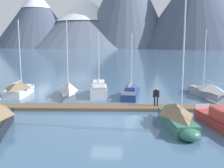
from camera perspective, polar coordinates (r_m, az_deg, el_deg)
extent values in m
plane|color=#426689|center=(21.96, -1.10, -7.69)|extent=(700.00, 700.00, 0.00)
cone|color=#424C60|center=(211.17, -15.09, 12.70)|extent=(60.47, 60.47, 40.31)
cone|color=slate|center=(208.52, -5.09, 12.31)|extent=(89.98, 89.98, 35.17)
cone|color=white|center=(209.20, -5.12, 14.78)|extent=(46.17, 46.17, 17.19)
cone|color=#424C60|center=(194.71, 16.69, 14.99)|extent=(73.93, 73.93, 54.12)
cube|color=brown|center=(25.76, -0.31, -4.78)|extent=(24.22, 3.03, 0.30)
cylinder|color=#38383D|center=(24.97, -0.37, -5.31)|extent=(23.18, 1.29, 0.24)
cylinder|color=#38383D|center=(26.57, -0.26, -4.41)|extent=(23.18, 1.29, 0.24)
cube|color=white|center=(33.28, -18.30, -1.50)|extent=(1.94, 4.73, 0.92)
ellipsoid|color=white|center=(35.78, -16.75, -0.69)|extent=(1.61, 2.13, 0.87)
cube|color=slate|center=(33.20, -18.33, -0.78)|extent=(1.97, 4.64, 0.06)
cylinder|color=silver|center=(33.50, -18.20, 5.87)|extent=(0.10, 0.10, 7.53)
cylinder|color=silver|center=(32.62, -18.72, 0.35)|extent=(0.13, 2.53, 0.08)
pyramid|color=#7A664C|center=(32.81, -18.59, -0.19)|extent=(2.17, 3.80, 0.74)
cube|color=#93939E|center=(31.82, -8.85, -1.81)|extent=(2.79, 6.22, 0.71)
ellipsoid|color=#93939E|center=(35.07, -9.00, -0.78)|extent=(1.47, 1.75, 0.67)
cube|color=#424247|center=(31.76, -8.86, -1.25)|extent=(2.80, 6.11, 0.06)
cylinder|color=silver|center=(31.90, -9.07, 5.91)|extent=(0.10, 0.10, 7.79)
cylinder|color=silver|center=(30.78, -8.86, 0.27)|extent=(0.79, 2.82, 0.08)
pyramid|color=silver|center=(31.22, -8.86, -0.47)|extent=(2.73, 5.10, 0.95)
cube|color=silver|center=(31.44, -2.67, -1.56)|extent=(2.29, 4.81, 1.00)
ellipsoid|color=silver|center=(34.08, -2.66, -0.71)|extent=(1.73, 2.19, 0.95)
cube|color=slate|center=(31.36, -2.68, -0.73)|extent=(2.32, 4.73, 0.06)
cylinder|color=silver|center=(31.81, -2.72, 4.99)|extent=(0.10, 0.10, 6.07)
cylinder|color=silver|center=(30.79, -2.69, 0.63)|extent=(0.37, 2.55, 0.08)
cube|color=white|center=(31.41, -2.68, 0.01)|extent=(1.47, 2.22, 0.70)
cube|color=silver|center=(29.12, -2.70, -1.07)|extent=(1.60, 0.28, 0.36)
cube|color=navy|center=(30.83, 3.81, -2.05)|extent=(2.06, 5.24, 0.72)
ellipsoid|color=navy|center=(33.66, 4.33, -1.10)|extent=(1.50, 2.07, 0.69)
cube|color=#121D39|center=(30.77, 3.82, -1.47)|extent=(2.08, 5.15, 0.06)
cylinder|color=silver|center=(30.94, 4.00, 4.50)|extent=(0.10, 0.10, 6.24)
cylinder|color=silver|center=(29.85, 3.67, -0.21)|extent=(0.36, 2.80, 0.08)
cube|color=#2F4A8A|center=(30.84, 3.85, -0.88)|extent=(1.31, 2.40, 0.52)
cube|color=silver|center=(28.31, 3.29, -1.95)|extent=(1.39, 0.24, 0.36)
cube|color=#336B56|center=(21.08, 13.02, -7.46)|extent=(2.26, 5.43, 0.85)
ellipsoid|color=#336B56|center=(18.51, 15.55, -9.94)|extent=(1.49, 1.38, 0.80)
cube|color=#163027|center=(20.98, 13.06, -6.46)|extent=(2.28, 5.33, 0.06)
cylinder|color=silver|center=(19.41, 14.27, 4.99)|extent=(0.10, 0.10, 8.41)
cylinder|color=silver|center=(21.08, 12.89, -4.24)|extent=(0.40, 2.42, 0.08)
pyramid|color=#7A664C|center=(21.22, 12.81, -4.93)|extent=(2.37, 4.42, 0.87)
cube|color=#B2332D|center=(21.47, 21.66, -7.66)|extent=(2.86, 6.52, 0.79)
cube|color=#501614|center=(21.37, 21.72, -6.74)|extent=(2.87, 6.41, 0.06)
cylinder|color=silver|center=(21.69, 20.96, -3.87)|extent=(0.96, 3.51, 0.08)
cube|color=silver|center=(23.92, 17.83, -4.31)|extent=(1.19, 0.39, 0.36)
cube|color=#93939E|center=(32.57, 19.02, -1.82)|extent=(3.25, 6.17, 0.85)
ellipsoid|color=#93939E|center=(35.43, 16.23, -0.82)|extent=(1.96, 2.49, 0.80)
cube|color=#424247|center=(32.50, 19.05, -1.16)|extent=(3.25, 6.07, 0.06)
cylinder|color=silver|center=(33.11, 18.30, 4.88)|extent=(0.10, 0.10, 6.59)
cylinder|color=silver|center=(31.91, 19.63, 0.38)|extent=(1.03, 3.32, 0.08)
pyramid|color=silver|center=(32.06, 19.50, -0.58)|extent=(3.16, 5.10, 0.74)
cylinder|color=#232328|center=(26.00, 9.20, -3.46)|extent=(0.14, 0.14, 0.86)
cylinder|color=#232328|center=(26.01, 8.63, -3.44)|extent=(0.14, 0.14, 0.86)
cube|color=black|center=(25.86, 8.96, -1.87)|extent=(0.40, 0.26, 0.60)
sphere|color=tan|center=(25.78, 8.98, -0.95)|extent=(0.22, 0.22, 0.22)
cylinder|color=black|center=(25.87, 9.51, -2.04)|extent=(0.09, 0.09, 0.62)
cylinder|color=black|center=(25.88, 8.40, -2.00)|extent=(0.09, 0.09, 0.62)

